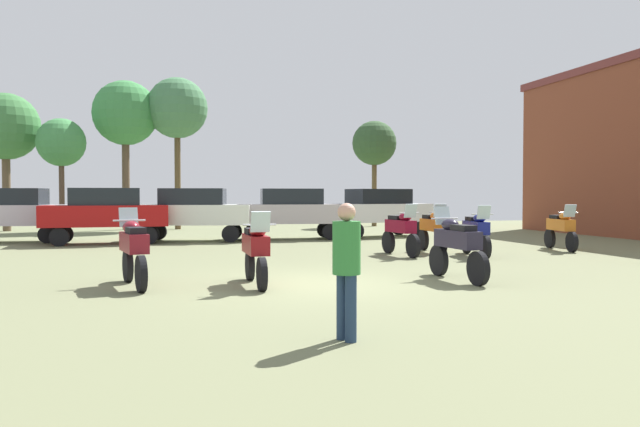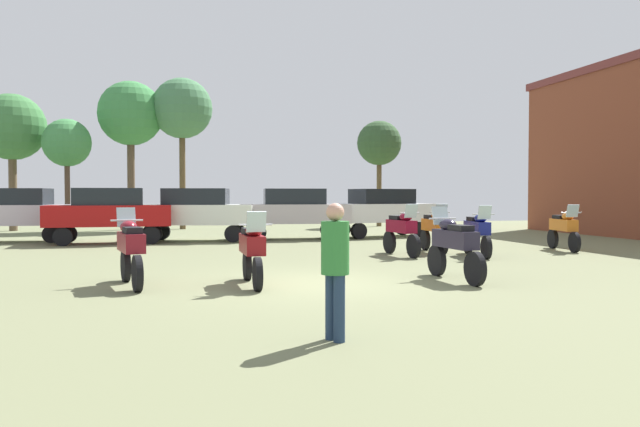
% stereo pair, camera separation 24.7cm
% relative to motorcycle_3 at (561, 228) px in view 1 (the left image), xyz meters
% --- Properties ---
extents(ground_plane, '(44.00, 52.00, 0.02)m').
position_rel_motorcycle_3_xyz_m(ground_plane, '(-9.40, -5.31, -0.73)').
color(ground_plane, '#6D714F').
extents(motorcycle_3, '(0.69, 2.15, 1.46)m').
position_rel_motorcycle_3_xyz_m(motorcycle_3, '(0.00, 0.00, 0.00)').
color(motorcycle_3, black).
rests_on(motorcycle_3, ground).
extents(motorcycle_4, '(0.72, 2.11, 1.51)m').
position_rel_motorcycle_3_xyz_m(motorcycle_4, '(-12.78, -4.83, 0.02)').
color(motorcycle_4, black).
rests_on(motorcycle_4, ground).
extents(motorcycle_6, '(0.62, 2.26, 1.51)m').
position_rel_motorcycle_3_xyz_m(motorcycle_6, '(-6.38, -5.51, 0.02)').
color(motorcycle_6, black).
rests_on(motorcycle_6, ground).
extents(motorcycle_8, '(0.62, 2.21, 1.51)m').
position_rel_motorcycle_3_xyz_m(motorcycle_8, '(-5.60, -0.43, 0.02)').
color(motorcycle_8, black).
rests_on(motorcycle_8, ground).
extents(motorcycle_9, '(0.68, 2.23, 1.47)m').
position_rel_motorcycle_3_xyz_m(motorcycle_9, '(-3.56, -1.10, 0.01)').
color(motorcycle_9, black).
rests_on(motorcycle_9, ground).
extents(motorcycle_10, '(0.62, 2.17, 1.49)m').
position_rel_motorcycle_3_xyz_m(motorcycle_10, '(-4.24, 0.36, 0.01)').
color(motorcycle_10, black).
rests_on(motorcycle_10, ground).
extents(motorcycle_11, '(0.62, 2.11, 1.46)m').
position_rel_motorcycle_3_xyz_m(motorcycle_11, '(-10.49, -5.25, -0.00)').
color(motorcycle_11, black).
rests_on(motorcycle_11, ground).
extents(car_2, '(4.37, 1.98, 2.00)m').
position_rel_motorcycle_3_xyz_m(car_2, '(-14.27, 6.19, 0.45)').
color(car_2, black).
rests_on(car_2, ground).
extents(car_3, '(4.45, 2.20, 2.00)m').
position_rel_motorcycle_3_xyz_m(car_3, '(-7.34, 6.87, 0.45)').
color(car_3, black).
rests_on(car_3, ground).
extents(car_4, '(4.42, 2.11, 2.00)m').
position_rel_motorcycle_3_xyz_m(car_4, '(-17.75, 7.79, 0.45)').
color(car_4, black).
rests_on(car_4, ground).
extents(car_5, '(4.57, 2.60, 2.00)m').
position_rel_motorcycle_3_xyz_m(car_5, '(-3.54, 7.30, 0.45)').
color(car_5, black).
rests_on(car_5, ground).
extents(car_6, '(4.56, 2.57, 2.00)m').
position_rel_motorcycle_3_xyz_m(car_6, '(-11.16, 6.71, 0.45)').
color(car_6, black).
rests_on(car_6, ground).
extents(person_1, '(0.44, 0.44, 1.66)m').
position_rel_motorcycle_3_xyz_m(person_1, '(-10.07, -10.00, 0.25)').
color(person_1, navy).
rests_on(person_1, ground).
extents(tree_1, '(3.22, 3.22, 6.67)m').
position_rel_motorcycle_3_xyz_m(tree_1, '(-19.65, 15.53, 4.29)').
color(tree_1, brown).
rests_on(tree_1, ground).
extents(tree_3, '(3.08, 3.08, 7.71)m').
position_rel_motorcycle_3_xyz_m(tree_3, '(-11.57, 15.20, 5.40)').
color(tree_3, brown).
rests_on(tree_3, ground).
extents(tree_4, '(2.47, 2.47, 5.89)m').
position_rel_motorcycle_3_xyz_m(tree_4, '(-0.84, 15.64, 3.88)').
color(tree_4, brown).
rests_on(tree_4, ground).
extents(tree_5, '(2.29, 2.29, 5.42)m').
position_rel_motorcycle_3_xyz_m(tree_5, '(-17.01, 14.61, 3.51)').
color(tree_5, '#4F3A2D').
rests_on(tree_5, ground).
extents(tree_6, '(3.24, 3.24, 7.49)m').
position_rel_motorcycle_3_xyz_m(tree_6, '(-14.11, 15.48, 5.09)').
color(tree_6, brown).
rests_on(tree_6, ground).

